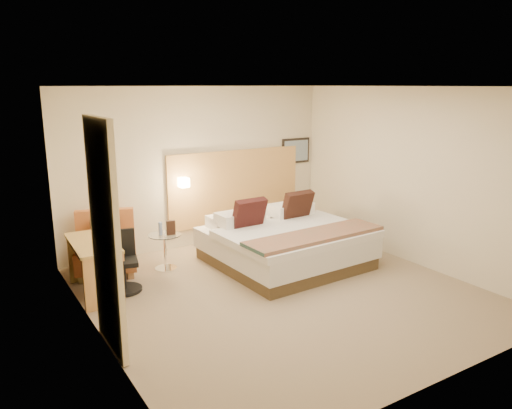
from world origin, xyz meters
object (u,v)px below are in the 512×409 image
lounge_chair (106,249)px  side_table (165,250)px  desk_chair (123,267)px  desk (95,252)px  bed (284,242)px

lounge_chair → side_table: bearing=-24.8°
side_table → desk_chair: (-0.78, -0.46, 0.03)m
desk → desk_chair: bearing=-15.9°
side_table → lounge_chair: bearing=155.2°
side_table → desk_chair: bearing=-149.5°
side_table → desk: desk is taller
lounge_chair → desk_chair: bearing=-89.8°
desk_chair → desk: bearing=164.1°
side_table → desk: 1.20m
desk → desk_chair: (0.33, -0.09, -0.23)m
lounge_chair → desk: 0.82m
desk_chair → lounge_chair: bearing=90.2°
desk → lounge_chair: bearing=65.5°
bed → side_table: bearing=156.1°
bed → desk: 2.82m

